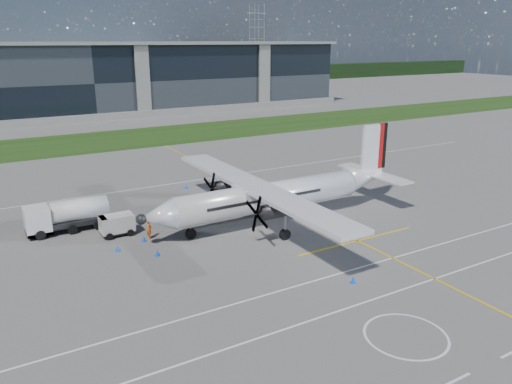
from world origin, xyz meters
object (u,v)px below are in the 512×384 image
object	(u,v)px
safety_cone_portwing	(353,280)
pylon_east	(257,42)
turboprop_aircraft	(278,179)
safety_cone_nose_stbd	(144,239)
safety_cone_stbdwing	(187,187)
fuel_tanker_truck	(61,217)
safety_cone_fwd	(118,248)
ground_crew_person	(149,228)
baggage_tug	(117,225)
safety_cone_nose_port	(157,253)

from	to	relation	value
safety_cone_portwing	pylon_east	bearing A→B (deg)	61.62
pylon_east	turboprop_aircraft	distance (m)	171.60
safety_cone_nose_stbd	safety_cone_stbdwing	distance (m)	15.39
fuel_tanker_truck	turboprop_aircraft	bearing A→B (deg)	-22.13
fuel_tanker_truck	safety_cone_nose_stbd	xyz separation A→B (m)	(5.38, -5.74, -1.12)
safety_cone_fwd	safety_cone_portwing	bearing A→B (deg)	-47.33
fuel_tanker_truck	ground_crew_person	size ratio (longest dim) A/B	3.75
fuel_tanker_truck	safety_cone_stbdwing	bearing A→B (deg)	25.02
pylon_east	safety_cone_stbdwing	world-z (taller)	pylon_east
fuel_tanker_truck	safety_cone_fwd	distance (m)	7.35
safety_cone_portwing	safety_cone_fwd	xyz separation A→B (m)	(-12.47, 13.52, 0.00)
safety_cone_portwing	safety_cone_nose_stbd	world-z (taller)	same
baggage_tug	safety_cone_stbdwing	size ratio (longest dim) A/B	5.89
ground_crew_person	safety_cone_fwd	world-z (taller)	ground_crew_person
baggage_tug	fuel_tanker_truck	bearing A→B (deg)	140.92
safety_cone_portwing	turboprop_aircraft	bearing A→B (deg)	80.50
safety_cone_stbdwing	pylon_east	bearing A→B (deg)	56.75
pylon_east	safety_cone_nose_port	world-z (taller)	pylon_east
safety_cone_nose_stbd	safety_cone_fwd	size ratio (longest dim) A/B	1.00
safety_cone_portwing	safety_cone_stbdwing	distance (m)	26.90
baggage_tug	safety_cone_nose_port	size ratio (longest dim) A/B	5.89
pylon_east	safety_cone_portwing	size ratio (longest dim) A/B	60.00
fuel_tanker_truck	safety_cone_nose_port	distance (m)	10.55
safety_cone_nose_stbd	safety_cone_fwd	bearing A→B (deg)	-159.64
safety_cone_nose_port	pylon_east	bearing A→B (deg)	57.09
ground_crew_person	turboprop_aircraft	bearing A→B (deg)	-83.64
safety_cone_portwing	safety_cone_fwd	size ratio (longest dim) A/B	1.00
baggage_tug	safety_cone_stbdwing	bearing A→B (deg)	43.34
ground_crew_person	pylon_east	bearing A→B (deg)	-18.08
pylon_east	safety_cone_stbdwing	distance (m)	161.75
fuel_tanker_truck	safety_cone_stbdwing	distance (m)	15.94
safety_cone_portwing	baggage_tug	bearing A→B (deg)	124.16
fuel_tanker_truck	safety_cone_nose_port	size ratio (longest dim) A/B	14.59
safety_cone_stbdwing	safety_cone_nose_port	size ratio (longest dim) A/B	1.00
safety_cone_fwd	safety_cone_nose_port	distance (m)	3.38
safety_cone_portwing	ground_crew_person	bearing A→B (deg)	122.44
safety_cone_fwd	safety_cone_nose_port	world-z (taller)	same
safety_cone_stbdwing	safety_cone_nose_port	world-z (taller)	same
fuel_tanker_truck	safety_cone_fwd	bearing A→B (deg)	-65.90
turboprop_aircraft	baggage_tug	size ratio (longest dim) A/B	9.11
ground_crew_person	safety_cone_portwing	bearing A→B (deg)	-132.26
fuel_tanker_truck	safety_cone_portwing	world-z (taller)	fuel_tanker_truck
ground_crew_person	safety_cone_nose_port	bearing A→B (deg)	-174.81
safety_cone_portwing	safety_cone_nose_port	distance (m)	15.01
pylon_east	ground_crew_person	xyz separation A→B (m)	(-96.71, -146.77, -14.03)
safety_cone_fwd	fuel_tanker_truck	bearing A→B (deg)	114.10
turboprop_aircraft	ground_crew_person	bearing A→B (deg)	171.06
pylon_east	safety_cone_nose_stbd	bearing A→B (deg)	-123.49
safety_cone_nose_stbd	safety_cone_stbdwing	bearing A→B (deg)	54.06
safety_cone_portwing	safety_cone_nose_stbd	size ratio (longest dim) A/B	1.00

